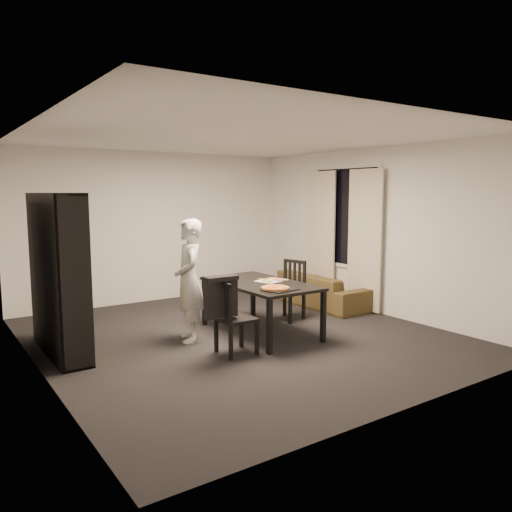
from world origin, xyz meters
TOP-DOWN VIEW (x-y plane):
  - room at (0.00, 0.00)m, footprint 5.01×5.51m
  - window_pane at (2.48, 0.60)m, footprint 0.02×1.40m
  - window_frame at (2.48, 0.60)m, footprint 0.03×1.52m
  - curtain_left at (2.40, 0.08)m, footprint 0.03×0.70m
  - curtain_right at (2.40, 1.12)m, footprint 0.03×0.70m
  - bookshelf at (-2.16, 0.60)m, footprint 0.35×1.50m
  - dining_table at (0.29, -0.04)m, footprint 0.94×1.69m
  - chair_left at (-0.53, -0.59)m, footprint 0.42×0.42m
  - chair_right at (1.12, 0.35)m, footprint 0.51×0.51m
  - draped_jacket at (-0.65, -0.59)m, footprint 0.41×0.18m
  - person at (-0.66, 0.20)m, footprint 0.54×0.66m
  - baking_tray at (0.19, -0.62)m, footprint 0.45×0.38m
  - pepperoni_pizza at (0.13, -0.59)m, footprint 0.35×0.35m
  - kitchen_towel at (0.47, -0.05)m, footprint 0.46×0.39m
  - pizza_slices at (0.46, -0.04)m, footprint 0.46×0.43m
  - sofa at (2.09, 0.79)m, footprint 0.73×1.87m

SIDE VIEW (x-z plane):
  - sofa at x=2.09m, z-range 0.00..0.55m
  - chair_left at x=-0.53m, z-range 0.06..0.95m
  - chair_right at x=1.12m, z-range 0.06..0.95m
  - dining_table at x=0.29m, z-range 0.29..0.99m
  - kitchen_towel at x=0.47m, z-range 0.70..0.71m
  - baking_tray at x=0.19m, z-range 0.70..0.72m
  - pizza_slices at x=0.46m, z-range 0.71..0.73m
  - pepperoni_pizza at x=0.13m, z-range 0.72..0.75m
  - draped_jacket at x=-0.65m, z-range 0.49..0.98m
  - person at x=-0.66m, z-range 0.00..1.57m
  - bookshelf at x=-2.16m, z-range 0.00..1.90m
  - curtain_left at x=2.40m, z-range 0.02..2.27m
  - curtain_right at x=2.40m, z-range 0.02..2.27m
  - room at x=0.00m, z-range 0.00..2.60m
  - window_pane at x=2.48m, z-range 0.70..2.30m
  - window_frame at x=2.48m, z-range 0.64..2.36m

